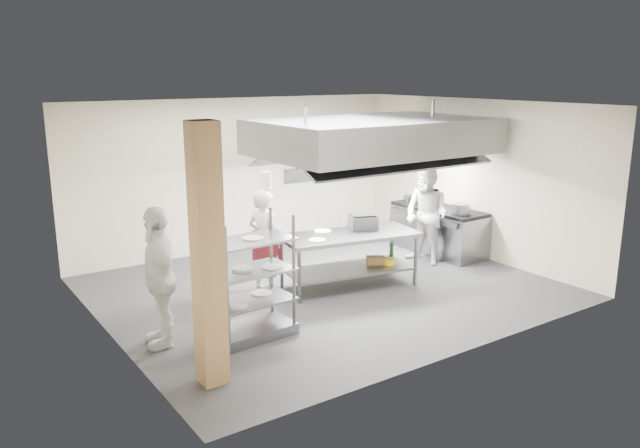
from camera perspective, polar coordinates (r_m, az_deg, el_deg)
floor at (r=10.39m, az=0.43°, el=-5.86°), size 7.00×7.00×0.00m
ceiling at (r=9.80m, az=0.47°, el=10.90°), size 7.00×7.00×0.00m
wall_back at (r=12.53m, az=-7.45°, el=4.51°), size 7.00×0.00×7.00m
wall_left at (r=8.53m, az=-19.21°, el=-0.51°), size 0.00×6.00×6.00m
wall_right at (r=12.30m, az=13.98°, el=4.05°), size 0.00×6.00×6.00m
column at (r=6.99m, az=-10.22°, el=-3.02°), size 0.30×0.30×3.00m
exhaust_hood at (r=10.95m, az=4.89°, el=8.00°), size 4.00×2.50×0.60m
hood_strip_a at (r=10.44m, az=1.00°, el=6.00°), size 1.60×0.12×0.04m
hood_strip_b at (r=11.57m, az=8.33°, el=6.62°), size 1.60×0.12×0.04m
wall_shelf at (r=13.30m, az=-0.19°, el=5.16°), size 1.50×0.28×0.04m
island at (r=10.34m, az=2.67°, el=-3.32°), size 2.38×1.33×0.91m
island_worktop at (r=10.22m, az=2.70°, el=-1.05°), size 2.38×1.33×0.06m
island_undershelf at (r=10.38m, az=2.66°, el=-4.14°), size 2.19×1.21×0.04m
pass_rack at (r=8.34m, az=-6.35°, el=-4.89°), size 1.15×0.71×1.67m
cooking_range at (r=12.55m, az=10.72°, el=-0.64°), size 0.80×2.00×0.84m
range_top at (r=12.45m, az=10.82°, el=1.37°), size 0.78×1.96×0.06m
chef_head at (r=9.98m, az=-5.10°, el=-1.60°), size 0.59×0.72×1.71m
chef_line at (r=11.64m, az=9.71°, el=0.82°), size 0.81×0.98×1.84m
chef_plating at (r=8.30m, az=-14.50°, el=-4.68°), size 0.66×1.16×1.86m
griddle at (r=10.55m, az=3.95°, el=0.19°), size 0.55×0.49×0.22m
wicker_basket at (r=10.60m, az=5.08°, el=-3.33°), size 0.35×0.32×0.13m
stockpot at (r=11.87m, az=12.73°, el=1.33°), size 0.30×0.30×0.20m
plate_stack at (r=8.44m, az=-6.30°, el=-6.80°), size 0.28×0.28×0.05m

